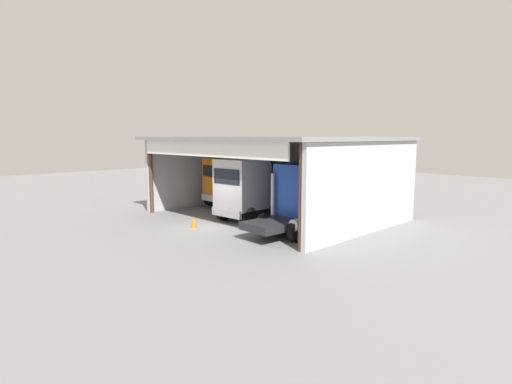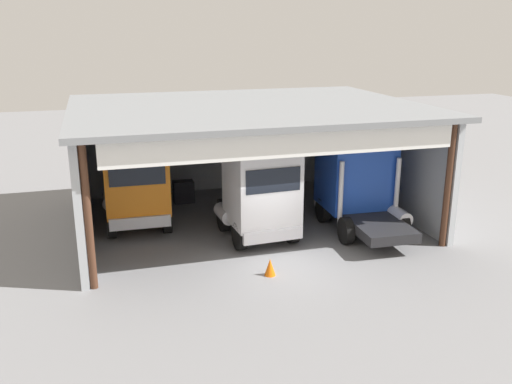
# 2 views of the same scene
# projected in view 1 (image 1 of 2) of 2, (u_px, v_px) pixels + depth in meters

# --- Properties ---
(ground_plane) EXTENTS (80.00, 80.00, 0.00)m
(ground_plane) POSITION_uv_depth(u_px,v_px,m) (209.00, 228.00, 21.30)
(ground_plane) COLOR slate
(ground_plane) RESTS_ON ground
(workshop_shed) EXTENTS (13.30, 10.47, 4.77)m
(workshop_shed) POSITION_uv_depth(u_px,v_px,m) (283.00, 160.00, 24.78)
(workshop_shed) COLOR #ADB2B7
(workshop_shed) RESTS_ON ground
(truck_orange_left_bay) EXTENTS (2.54, 4.86, 3.34)m
(truck_orange_left_bay) POSITION_uv_depth(u_px,v_px,m) (229.00, 181.00, 27.69)
(truck_orange_left_bay) COLOR orange
(truck_orange_left_bay) RESTS_ON ground
(truck_white_right_bay) EXTENTS (2.64, 4.31, 3.55)m
(truck_white_right_bay) POSITION_uv_depth(u_px,v_px,m) (244.00, 189.00, 22.91)
(truck_white_right_bay) COLOR white
(truck_white_right_bay) RESTS_ON ground
(truck_blue_center_left_bay) EXTENTS (2.73, 5.17, 3.43)m
(truck_blue_center_left_bay) POSITION_uv_depth(u_px,v_px,m) (304.00, 197.00, 20.21)
(truck_blue_center_left_bay) COLOR #1E47B7
(truck_blue_center_left_bay) RESTS_ON ground
(oil_drum) EXTENTS (0.58, 0.58, 0.86)m
(oil_drum) POSITION_uv_depth(u_px,v_px,m) (284.00, 199.00, 28.53)
(oil_drum) COLOR #B21E19
(oil_drum) RESTS_ON ground
(tool_cart) EXTENTS (0.90, 0.60, 1.00)m
(tool_cart) POSITION_uv_depth(u_px,v_px,m) (281.00, 199.00, 28.18)
(tool_cart) COLOR black
(tool_cart) RESTS_ON ground
(traffic_cone) EXTENTS (0.36, 0.36, 0.56)m
(traffic_cone) POSITION_uv_depth(u_px,v_px,m) (194.00, 222.00, 21.40)
(traffic_cone) COLOR orange
(traffic_cone) RESTS_ON ground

